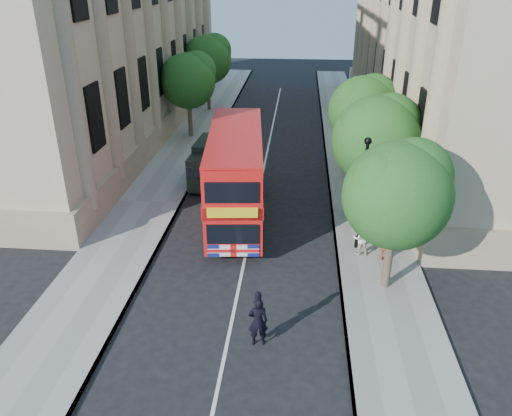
% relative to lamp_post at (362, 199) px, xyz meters
% --- Properties ---
extents(ground, '(120.00, 120.00, 0.00)m').
position_rel_lamp_post_xyz_m(ground, '(-5.00, -6.00, -2.51)').
color(ground, black).
rests_on(ground, ground).
extents(pavement_right, '(3.50, 80.00, 0.12)m').
position_rel_lamp_post_xyz_m(pavement_right, '(0.75, 4.00, -2.45)').
color(pavement_right, gray).
rests_on(pavement_right, ground).
extents(pavement_left, '(3.50, 80.00, 0.12)m').
position_rel_lamp_post_xyz_m(pavement_left, '(-10.75, 4.00, -2.45)').
color(pavement_left, gray).
rests_on(pavement_left, ground).
extents(building_right, '(12.00, 38.00, 18.00)m').
position_rel_lamp_post_xyz_m(building_right, '(8.80, 18.00, 6.49)').
color(building_right, tan).
rests_on(building_right, ground).
extents(building_left, '(12.00, 38.00, 18.00)m').
position_rel_lamp_post_xyz_m(building_left, '(-18.80, 18.00, 6.49)').
color(building_left, tan).
rests_on(building_left, ground).
extents(tree_right_near, '(4.00, 4.00, 6.08)m').
position_rel_lamp_post_xyz_m(tree_right_near, '(0.84, -2.97, 1.74)').
color(tree_right_near, '#473828').
rests_on(tree_right_near, ground).
extents(tree_right_mid, '(4.20, 4.20, 6.37)m').
position_rel_lamp_post_xyz_m(tree_right_mid, '(0.84, 3.03, 1.93)').
color(tree_right_mid, '#473828').
rests_on(tree_right_mid, ground).
extents(tree_right_far, '(4.00, 4.00, 6.15)m').
position_rel_lamp_post_xyz_m(tree_right_far, '(0.84, 9.03, 1.80)').
color(tree_right_far, '#473828').
rests_on(tree_right_far, ground).
extents(tree_left_far, '(4.00, 4.00, 6.30)m').
position_rel_lamp_post_xyz_m(tree_left_far, '(-10.96, 16.03, 1.93)').
color(tree_left_far, '#473828').
rests_on(tree_left_far, ground).
extents(tree_left_back, '(4.20, 4.20, 6.65)m').
position_rel_lamp_post_xyz_m(tree_left_back, '(-10.96, 24.03, 2.20)').
color(tree_left_back, '#473828').
rests_on(tree_left_back, ground).
extents(lamp_post, '(0.32, 0.32, 5.16)m').
position_rel_lamp_post_xyz_m(lamp_post, '(0.00, 0.00, 0.00)').
color(lamp_post, black).
rests_on(lamp_post, pavement_right).
extents(double_decker_bus, '(3.37, 9.66, 4.37)m').
position_rel_lamp_post_xyz_m(double_decker_bus, '(-5.87, 2.81, -0.09)').
color(double_decker_bus, red).
rests_on(double_decker_bus, ground).
extents(box_van, '(2.01, 4.46, 2.50)m').
position_rel_lamp_post_xyz_m(box_van, '(-7.91, 7.05, -1.29)').
color(box_van, black).
rests_on(box_van, ground).
extents(police_constable, '(0.73, 0.54, 1.84)m').
position_rel_lamp_post_xyz_m(police_constable, '(-3.96, -6.72, -1.59)').
color(police_constable, black).
rests_on(police_constable, ground).
extents(woman_pedestrian, '(0.78, 0.63, 1.54)m').
position_rel_lamp_post_xyz_m(woman_pedestrian, '(0.03, -0.59, -1.62)').
color(woman_pedestrian, silver).
rests_on(woman_pedestrian, pavement_right).
extents(child_a, '(0.78, 0.44, 1.25)m').
position_rel_lamp_post_xyz_m(child_a, '(1.04, -1.04, -1.76)').
color(child_a, orange).
rests_on(child_a, pavement_right).
extents(child_b, '(0.70, 0.49, 0.99)m').
position_rel_lamp_post_xyz_m(child_b, '(0.52, 0.81, -1.89)').
color(child_b, '#EAC14F').
rests_on(child_b, pavement_right).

